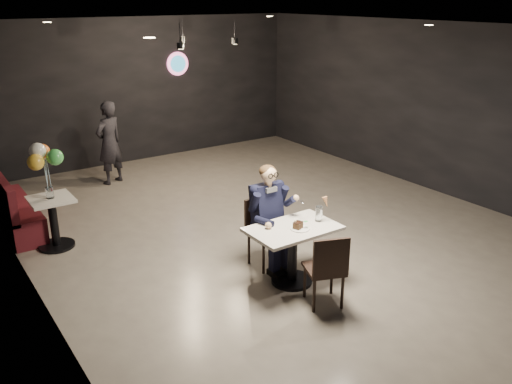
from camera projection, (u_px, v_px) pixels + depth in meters
floor at (266, 224)px, 8.56m from camera, size 9.00×9.00×0.00m
wall_sign at (178, 64)px, 11.76m from camera, size 0.50×0.06×0.50m
pendant_lights at (198, 28)px, 9.12m from camera, size 1.40×1.20×0.36m
main_table at (292, 255)px, 6.72m from camera, size 1.10×0.70×0.75m
chair_far at (267, 234)px, 7.11m from camera, size 0.42×0.46×0.92m
chair_near at (324, 268)px, 6.23m from camera, size 0.56×0.58×0.92m
seated_man at (267, 215)px, 7.02m from camera, size 0.60×0.80×1.44m
dessert_plate at (300, 229)px, 6.53m from camera, size 0.23×0.23×0.01m
cake_slice at (298, 225)px, 6.52m from camera, size 0.13×0.12×0.07m
mint_leaf at (306, 221)px, 6.52m from camera, size 0.06×0.04×0.01m
sundae_glass at (319, 214)px, 6.74m from camera, size 0.09×0.09×0.20m
wafer_cone at (326, 202)px, 6.70m from camera, size 0.08×0.08×0.14m
booth_bench at (15, 201)px, 8.25m from camera, size 0.46×1.84×0.92m
side_table at (54, 224)px, 7.67m from camera, size 0.58×0.58×0.72m
balloon_vase at (50, 193)px, 7.51m from camera, size 0.11×0.11×0.16m
balloon_bunch at (46, 165)px, 7.37m from camera, size 0.41×0.41×0.67m
passerby at (109, 143)px, 10.18m from camera, size 0.68×0.57×1.58m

